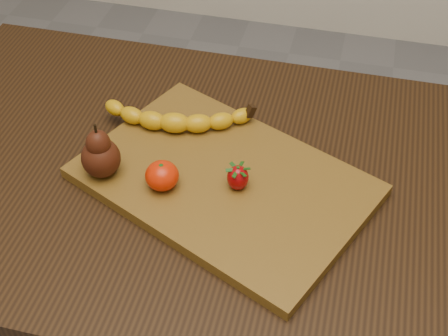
% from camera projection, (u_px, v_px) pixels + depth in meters
% --- Properties ---
extents(table, '(1.00, 0.70, 0.76)m').
position_uv_depth(table, '(173.00, 205.00, 1.12)').
color(table, black).
rests_on(table, ground).
extents(cutting_board, '(0.53, 0.46, 0.02)m').
position_uv_depth(cutting_board, '(224.00, 181.00, 1.01)').
color(cutting_board, brown).
rests_on(cutting_board, table).
extents(banana, '(0.23, 0.09, 0.04)m').
position_uv_depth(banana, '(174.00, 123.00, 1.08)').
color(banana, '#D49F0A').
rests_on(banana, cutting_board).
extents(pear, '(0.08, 0.08, 0.10)m').
position_uv_depth(pear, '(99.00, 150.00, 0.98)').
color(pear, '#3E170A').
rests_on(pear, cutting_board).
extents(mandarin, '(0.06, 0.06, 0.05)m').
position_uv_depth(mandarin, '(162.00, 176.00, 0.98)').
color(mandarin, red).
rests_on(mandarin, cutting_board).
extents(strawberry, '(0.04, 0.04, 0.04)m').
position_uv_depth(strawberry, '(238.00, 177.00, 0.98)').
color(strawberry, '#980407').
rests_on(strawberry, cutting_board).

